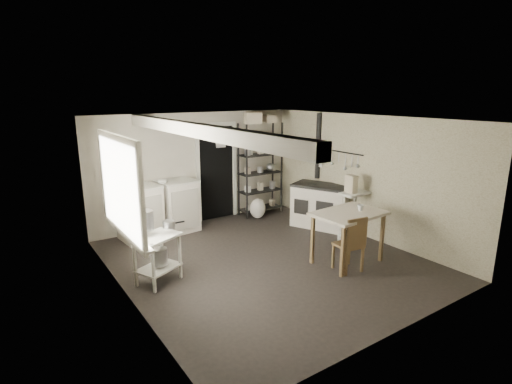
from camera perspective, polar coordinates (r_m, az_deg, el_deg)
floor at (r=6.69m, az=1.46°, el=-9.71°), size 5.00×5.00×0.00m
ceiling at (r=6.13m, az=1.60°, el=10.37°), size 5.00×5.00×0.00m
wall_back at (r=8.42m, az=-8.45°, el=3.35°), size 4.50×0.02×2.30m
wall_front at (r=4.61m, az=20.08°, el=-6.44°), size 4.50×0.02×2.30m
wall_left at (r=5.37m, az=-18.43°, el=-3.42°), size 0.02×5.00×2.30m
wall_right at (r=7.81m, az=15.08°, el=2.17°), size 0.02×5.00×2.30m
window at (r=5.47m, az=-18.99°, el=0.67°), size 0.12×1.76×1.28m
doorway at (r=8.62m, az=-5.64°, el=2.68°), size 0.96×0.10×2.08m
ceiling_beam at (r=5.52m, az=-8.68°, el=8.76°), size 0.18×5.00×0.18m
wallpaper_panel at (r=7.80m, az=15.04°, el=2.17°), size 0.01×5.00×2.30m
utensil_rail at (r=8.09m, az=11.78°, el=5.65°), size 0.06×1.20×0.44m
prep_table at (r=5.98m, az=-13.84°, el=-8.92°), size 0.75×0.67×0.71m
stockpot at (r=5.85m, az=-15.69°, el=-3.93°), size 0.28×0.28×0.28m
saucepan at (r=5.89m, az=-12.34°, el=-4.52°), size 0.21×0.21×0.10m
bucket at (r=6.01m, az=-13.60°, el=-8.95°), size 0.26×0.26×0.24m
base_cabinets at (r=7.91m, az=-13.64°, el=-2.74°), size 1.62×0.81×1.02m
mixing_bowl at (r=7.75m, az=-13.22°, el=0.70°), size 0.33×0.33×0.07m
counter_cup at (r=7.53m, az=-16.23°, el=0.25°), size 0.13×0.13×0.10m
shelf_rack at (r=8.89m, az=0.63°, el=2.77°), size 0.97×0.38×2.05m
shelf_jar at (r=8.67m, az=-0.85°, el=5.29°), size 0.11×0.11×0.19m
storage_box_a at (r=8.57m, az=-0.46°, el=9.50°), size 0.43×0.41×0.24m
storage_box_b at (r=8.81m, az=1.90°, el=9.49°), size 0.28×0.26×0.17m
stove at (r=8.26m, az=9.24°, el=-1.96°), size 1.03×1.28×0.88m
stovepipe at (r=8.54m, az=8.89°, el=6.48°), size 0.15×0.15×1.48m
side_ledge at (r=7.71m, az=13.73°, el=-3.41°), size 0.60×0.34×0.90m
oats_box at (r=7.50m, az=13.43°, el=0.71°), size 0.15×0.23×0.33m
work_table at (r=6.65m, az=12.92°, el=-6.68°), size 1.16×0.84×0.85m
table_cup at (r=6.64m, az=14.66°, el=-2.91°), size 0.12×0.12×0.10m
chair at (r=6.32m, az=13.09°, el=-6.77°), size 0.41×0.43×0.89m
flour_sack at (r=8.74m, az=0.24°, el=-2.22°), size 0.39×0.34×0.43m
floor_crock at (r=7.60m, az=11.99°, el=-6.42°), size 0.12×0.12×0.14m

